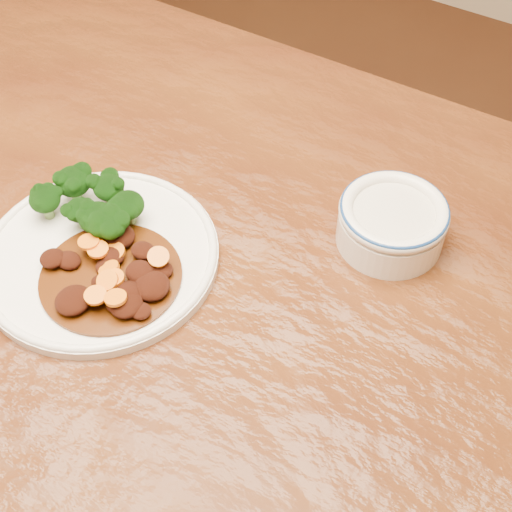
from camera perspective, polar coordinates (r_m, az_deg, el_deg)
The scene contains 6 objects.
ground at distance 1.53m, azimuth -5.22°, elevation -17.60°, with size 4.00×4.00×0.00m, color #431F10.
dining_table at distance 0.95m, azimuth -8.02°, elevation -1.65°, with size 1.51×0.91×0.75m.
dinner_plate at distance 0.87m, azimuth -12.36°, elevation 0.08°, with size 0.28×0.28×0.02m.
broccoli_florets at distance 0.88m, azimuth -12.95°, elevation 4.08°, with size 0.13×0.10×0.05m.
mince_stew at distance 0.83m, azimuth -11.33°, elevation -1.21°, with size 0.16×0.16×0.03m.
dip_bowl at distance 0.87m, azimuth 10.83°, elevation 2.73°, with size 0.13×0.13×0.06m.
Camera 1 is at (0.42, -0.43, 1.40)m, focal length 50.00 mm.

